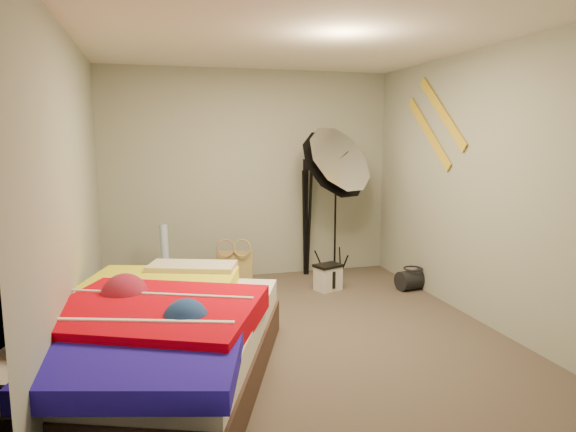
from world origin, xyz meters
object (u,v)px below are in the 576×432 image
object	(u,v)px
wrapping_roll	(165,259)
photo_umbrella	(333,165)
bed	(157,338)
tote_bag	(235,269)
camera_case	(328,278)
camera_tripod	(306,209)
duffel_bag	(413,280)

from	to	relation	value
wrapping_roll	photo_umbrella	size ratio (longest dim) A/B	0.39
bed	wrapping_roll	bearing A→B (deg)	86.60
tote_bag	camera_case	world-z (taller)	tote_bag
tote_bag	camera_tripod	distance (m)	1.18
camera_case	bed	xyz separation A→B (m)	(-1.89, -1.74, 0.18)
wrapping_roll	duffel_bag	distance (m)	2.78
camera_case	duffel_bag	xyz separation A→B (m)	(0.94, -0.22, -0.03)
tote_bag	bed	size ratio (longest dim) A/B	0.16
tote_bag	photo_umbrella	bearing A→B (deg)	11.87
camera_case	bed	distance (m)	2.57
wrapping_roll	bed	xyz separation A→B (m)	(-0.13, -2.11, -0.07)
tote_bag	camera_case	bearing A→B (deg)	-9.22
bed	camera_case	bearing A→B (deg)	42.62
camera_case	duffel_bag	bearing A→B (deg)	-34.41
bed	tote_bag	bearing A→B (deg)	67.30
tote_bag	photo_umbrella	size ratio (longest dim) A/B	0.21
bed	duffel_bag	bearing A→B (deg)	28.22
camera_case	camera_tripod	world-z (taller)	camera_tripod
tote_bag	bed	distance (m)	2.33
tote_bag	wrapping_roll	bearing A→B (deg)	-164.06
camera_tripod	camera_case	bearing A→B (deg)	-86.89
wrapping_roll	camera_case	bearing A→B (deg)	-11.81
tote_bag	camera_tripod	size ratio (longest dim) A/B	0.29
tote_bag	duffel_bag	size ratio (longest dim) A/B	1.15
camera_case	duffel_bag	size ratio (longest dim) A/B	0.76
tote_bag	wrapping_roll	distance (m)	0.79
camera_tripod	bed	bearing A→B (deg)	-127.04
camera_case	camera_tripod	xyz separation A→B (m)	(-0.04, 0.71, 0.69)
bed	photo_umbrella	distance (m)	3.15
photo_umbrella	wrapping_roll	bearing A→B (deg)	-179.62
tote_bag	camera_case	distance (m)	1.07
wrapping_roll	camera_tripod	xyz separation A→B (m)	(1.72, 0.34, 0.45)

